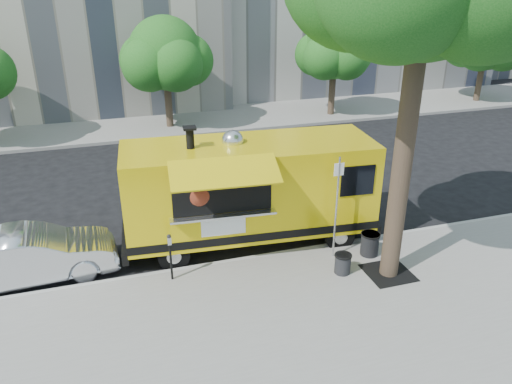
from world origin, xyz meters
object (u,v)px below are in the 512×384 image
sign_post (337,202)px  trash_bin_right (343,263)px  far_tree_b (165,53)px  trash_bin_left (370,243)px  far_tree_c (335,49)px  parking_meter (170,252)px  food_truck (249,190)px  far_tree_d (487,38)px  sedan (32,255)px

sign_post → trash_bin_right: size_ratio=5.38×
trash_bin_right → far_tree_b: bearing=99.1°
sign_post → trash_bin_left: 1.71m
far_tree_b → far_tree_c: bearing=-1.9°
parking_meter → food_truck: bearing=30.6°
trash_bin_right → far_tree_c: bearing=66.0°
trash_bin_left → far_tree_b: bearing=103.9°
far_tree_d → trash_bin_left: (-15.42, -14.37, -3.39)m
far_tree_c → food_truck: (-8.43, -12.23, -1.97)m
far_tree_d → food_truck: far_tree_d is taller
food_truck → trash_bin_left: 3.79m
far_tree_d → far_tree_c: bearing=-178.9°
far_tree_b → far_tree_d: bearing=-0.3°
far_tree_c → sign_post: size_ratio=1.74×
sign_post → food_truck: (-1.98, 1.72, -0.10)m
trash_bin_right → parking_meter: bearing=166.6°
far_tree_b → far_tree_d: size_ratio=0.97×
parking_meter → trash_bin_right: size_ratio=2.39×
far_tree_c → far_tree_d: far_tree_d is taller
sedan → far_tree_c: bearing=-53.2°
sedan → far_tree_b: bearing=-27.1°
parking_meter → trash_bin_right: 4.57m
far_tree_b → trash_bin_right: bearing=-80.9°
food_truck → sedan: (-6.04, -0.17, -1.03)m
far_tree_d → food_truck: (-18.43, -12.43, -2.14)m
trash_bin_left → sign_post: bearing=167.8°
far_tree_c → parking_meter: 17.82m
trash_bin_right → far_tree_d: bearing=42.1°
far_tree_b → sign_post: (2.55, -14.25, -1.98)m
far_tree_c → far_tree_d: bearing=1.1°
sign_post → sedan: sign_post is taller
far_tree_b → parking_meter: bearing=-98.1°
food_truck → trash_bin_left: bearing=-28.3°
parking_meter → sedan: size_ratio=0.31×
food_truck → trash_bin_left: food_truck is taller
far_tree_b → far_tree_c: far_tree_b is taller
far_tree_c → sedan: bearing=-139.4°
far_tree_c → parking_meter: far_tree_c is taller
sign_post → far_tree_b: bearing=100.1°
far_tree_b → food_truck: far_tree_b is taller
food_truck → trash_bin_right: (1.85, -2.58, -1.30)m
food_truck → sedan: size_ratio=1.77×
far_tree_d → trash_bin_left: bearing=-137.0°
far_tree_c → parking_meter: bearing=-128.7°
far_tree_d → sedan: 27.71m
food_truck → sedan: food_truck is taller
far_tree_c → trash_bin_left: size_ratio=7.84×
far_tree_d → food_truck: 22.33m
far_tree_d → parking_meter: bearing=-146.4°
far_tree_d → sign_post: 21.79m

